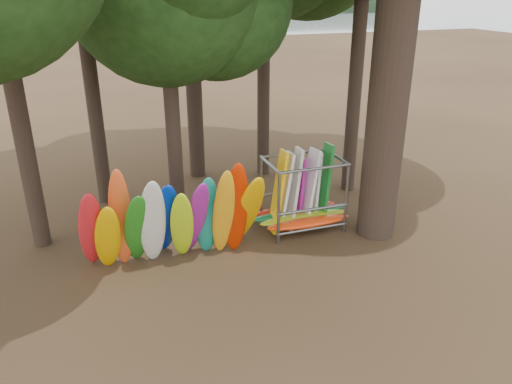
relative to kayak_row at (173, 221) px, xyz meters
name	(u,v)px	position (x,y,z in m)	size (l,w,h in m)	color
ground	(253,261)	(2.06, -0.45, -1.36)	(120.00, 120.00, 0.00)	#47331E
lake	(106,41)	(2.06, 59.55, -1.36)	(160.00, 160.00, 0.00)	gray
far_shore	(89,8)	(2.06, 109.55, 0.64)	(160.00, 4.00, 4.00)	black
kayak_row	(173,221)	(0.00, 0.00, 0.00)	(4.95, 2.19, 3.26)	red
storage_rack	(302,197)	(4.20, 1.00, -0.31)	(3.24, 1.60, 2.64)	slate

